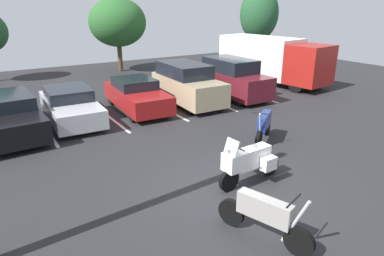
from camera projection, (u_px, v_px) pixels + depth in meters
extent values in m
cube|color=#262628|center=(232.00, 186.00, 9.42)|extent=(44.00, 44.00, 0.10)
cylinder|color=black|center=(229.00, 181.00, 8.99)|extent=(0.62, 0.16, 0.61)
cylinder|color=black|center=(270.00, 165.00, 9.84)|extent=(0.62, 0.16, 0.61)
cube|color=white|center=(251.00, 158.00, 9.26)|extent=(1.19, 0.44, 0.55)
cylinder|color=#B2B2B7|center=(233.00, 166.00, 8.92)|extent=(0.49, 0.10, 1.08)
cylinder|color=black|center=(236.00, 147.00, 8.79)|extent=(0.08, 0.62, 0.04)
cube|color=white|center=(233.00, 162.00, 8.87)|extent=(0.47, 0.47, 0.49)
cube|color=#B2C1CC|center=(232.00, 147.00, 8.69)|extent=(0.19, 0.45, 0.39)
cube|color=white|center=(269.00, 164.00, 9.26)|extent=(0.45, 0.27, 0.36)
cube|color=white|center=(252.00, 155.00, 9.75)|extent=(0.45, 0.27, 0.36)
cylinder|color=black|center=(299.00, 242.00, 6.66)|extent=(0.31, 0.63, 0.63)
cylinder|color=black|center=(231.00, 212.00, 7.61)|extent=(0.31, 0.63, 0.63)
cube|color=gray|center=(264.00, 209.00, 6.99)|extent=(0.62, 1.20, 0.49)
cylinder|color=#B2B2B7|center=(295.00, 222.00, 6.60)|extent=(0.22, 0.49, 1.10)
cylinder|color=black|center=(294.00, 201.00, 6.49)|extent=(0.60, 0.23, 0.04)
cylinder|color=black|center=(259.00, 141.00, 11.52)|extent=(0.62, 0.49, 0.67)
cylinder|color=black|center=(268.00, 126.00, 12.89)|extent=(0.62, 0.49, 0.67)
cube|color=navy|center=(264.00, 121.00, 12.05)|extent=(1.13, 0.92, 0.54)
cylinder|color=#B2B2B7|center=(260.00, 128.00, 11.48)|extent=(0.46, 0.36, 1.14)
cylinder|color=black|center=(262.00, 114.00, 11.39)|extent=(0.39, 0.53, 0.04)
cube|color=silver|center=(45.00, 126.00, 13.83)|extent=(0.12, 5.11, 0.01)
cube|color=silver|center=(108.00, 116.00, 15.15)|extent=(0.12, 5.11, 0.01)
cube|color=silver|center=(161.00, 107.00, 16.47)|extent=(0.12, 5.11, 0.01)
cube|color=silver|center=(206.00, 99.00, 17.79)|extent=(0.12, 5.11, 0.01)
cube|color=silver|center=(245.00, 92.00, 19.11)|extent=(0.12, 5.11, 0.01)
cube|color=black|center=(10.00, 119.00, 12.76)|extent=(2.12, 4.79, 0.82)
cube|color=black|center=(5.00, 101.00, 12.76)|extent=(1.86, 2.46, 0.47)
cylinder|color=black|center=(44.00, 135.00, 12.06)|extent=(0.25, 0.66, 0.66)
cylinder|color=black|center=(27.00, 112.00, 14.54)|extent=(0.25, 0.66, 0.66)
cube|color=#B7B7BC|center=(71.00, 108.00, 14.28)|extent=(2.03, 4.64, 0.72)
cube|color=black|center=(68.00, 93.00, 14.29)|extent=(1.78, 2.23, 0.46)
cylinder|color=black|center=(101.00, 122.00, 13.47)|extent=(0.24, 0.62, 0.61)
cylinder|color=black|center=(59.00, 128.00, 12.73)|extent=(0.24, 0.62, 0.61)
cylinder|color=black|center=(82.00, 103.00, 16.00)|extent=(0.24, 0.62, 0.61)
cylinder|color=black|center=(46.00, 108.00, 15.26)|extent=(0.24, 0.62, 0.61)
cube|color=maroon|center=(137.00, 97.00, 15.81)|extent=(2.06, 4.63, 0.78)
cube|color=black|center=(134.00, 83.00, 15.83)|extent=(1.77, 2.12, 0.44)
cylinder|color=black|center=(167.00, 109.00, 14.98)|extent=(0.26, 0.68, 0.67)
cylinder|color=black|center=(133.00, 114.00, 14.28)|extent=(0.26, 0.68, 0.67)
cylinder|color=black|center=(141.00, 94.00, 17.52)|extent=(0.26, 0.68, 0.67)
cylinder|color=black|center=(112.00, 97.00, 16.82)|extent=(0.26, 0.68, 0.67)
cube|color=tan|center=(188.00, 89.00, 16.72)|extent=(1.98, 4.50, 1.09)
cube|color=black|center=(184.00, 70.00, 16.78)|extent=(1.79, 2.99, 0.64)
cylinder|color=black|center=(219.00, 102.00, 16.02)|extent=(0.24, 0.67, 0.67)
cylinder|color=black|center=(190.00, 107.00, 15.26)|extent=(0.24, 0.67, 0.67)
cylinder|color=black|center=(187.00, 89.00, 18.47)|extent=(0.24, 0.67, 0.67)
cylinder|color=black|center=(160.00, 93.00, 17.71)|extent=(0.24, 0.67, 0.67)
cube|color=maroon|center=(232.00, 83.00, 18.00)|extent=(1.84, 4.60, 1.11)
cube|color=black|center=(230.00, 65.00, 17.90)|extent=(1.68, 2.90, 0.68)
cylinder|color=black|center=(263.00, 95.00, 17.28)|extent=(0.23, 0.64, 0.64)
cylinder|color=black|center=(239.00, 99.00, 16.53)|extent=(0.23, 0.64, 0.64)
cylinder|color=black|center=(226.00, 84.00, 19.78)|extent=(0.23, 0.64, 0.64)
cylinder|color=black|center=(204.00, 87.00, 19.02)|extent=(0.23, 0.64, 0.64)
cube|color=#A51E19|center=(309.00, 65.00, 19.16)|extent=(2.45, 2.26, 2.18)
cube|color=white|center=(260.00, 56.00, 21.72)|extent=(2.84, 5.38, 2.37)
cylinder|color=black|center=(315.00, 80.00, 20.10)|extent=(0.41, 0.93, 0.90)
cylinder|color=black|center=(297.00, 84.00, 19.00)|extent=(0.41, 0.93, 0.90)
cylinder|color=black|center=(255.00, 69.00, 23.48)|extent=(0.41, 0.93, 0.90)
cylinder|color=black|center=(236.00, 72.00, 22.37)|extent=(0.41, 0.93, 0.90)
cylinder|color=#4C3823|center=(120.00, 59.00, 24.89)|extent=(0.33, 0.33, 1.76)
ellipsoid|color=#285B28|center=(118.00, 22.00, 24.02)|extent=(3.98, 3.98, 3.35)
cylinder|color=#4C3823|center=(257.00, 49.00, 31.14)|extent=(0.24, 0.24, 1.57)
ellipsoid|color=#23512D|center=(259.00, 14.00, 30.10)|extent=(3.36, 3.36, 4.49)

